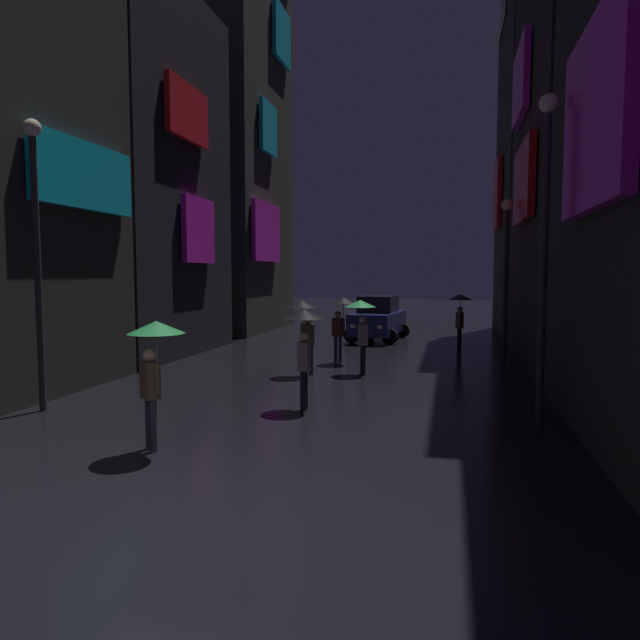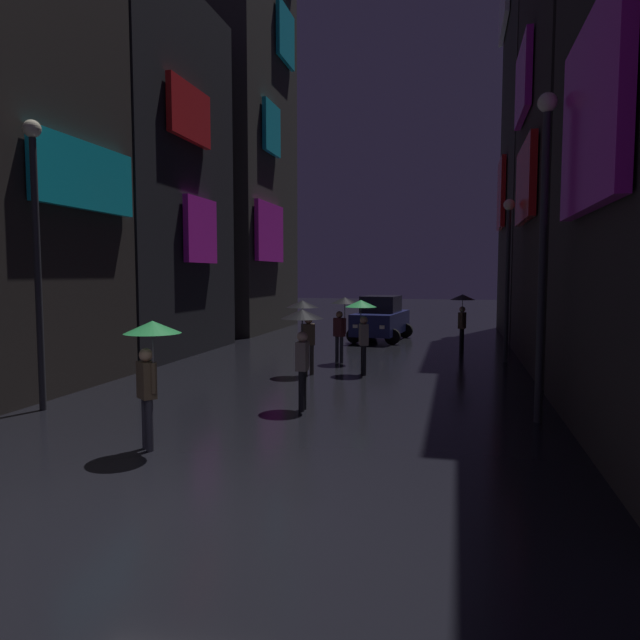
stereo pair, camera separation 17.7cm
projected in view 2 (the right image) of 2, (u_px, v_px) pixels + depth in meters
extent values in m
plane|color=black|center=(148.00, 521.00, 6.61)|extent=(120.00, 120.00, 0.00)
cube|color=#19D8F2|center=(86.00, 176.00, 13.76)|extent=(0.20, 3.72, 1.61)
cube|color=black|center=(141.00, 176.00, 20.09)|extent=(4.00, 7.26, 12.59)
cube|color=#F226D8|center=(201.00, 231.00, 19.97)|extent=(0.20, 2.28, 2.26)
cube|color=red|center=(190.00, 113.00, 18.98)|extent=(0.20, 2.85, 1.83)
cube|color=#33302D|center=(238.00, 97.00, 28.64)|extent=(4.00, 7.83, 23.51)
cube|color=#F226D8|center=(270.00, 233.00, 27.27)|extent=(0.20, 3.70, 2.77)
cube|color=#19D8F2|center=(272.00, 129.00, 27.25)|extent=(0.20, 2.20, 2.37)
cube|color=#19D8F2|center=(286.00, 35.00, 29.12)|extent=(0.20, 2.63, 2.72)
cube|color=#F226D8|center=(592.00, 114.00, 8.51)|extent=(0.20, 3.75, 2.86)
cube|color=#2D2826|center=(601.00, 81.00, 17.01)|extent=(4.00, 8.53, 17.24)
cube|color=red|center=(525.00, 183.00, 16.90)|extent=(0.20, 3.66, 2.27)
cube|color=#F226D8|center=(523.00, 82.00, 18.06)|extent=(0.20, 3.14, 2.28)
cube|color=#33302D|center=(555.00, 102.00, 25.26)|extent=(4.00, 7.86, 20.92)
cube|color=red|center=(501.00, 194.00, 26.56)|extent=(0.20, 2.58, 3.17)
cube|color=white|center=(504.00, 7.00, 27.06)|extent=(0.20, 4.18, 2.10)
cylinder|color=black|center=(462.00, 340.00, 21.12)|extent=(0.12, 0.12, 0.85)
cylinder|color=black|center=(461.00, 340.00, 20.96)|extent=(0.12, 0.12, 0.85)
cube|color=brown|center=(462.00, 320.00, 20.98)|extent=(0.30, 0.39, 0.60)
sphere|color=tan|center=(462.00, 309.00, 20.95)|extent=(0.22, 0.22, 0.22)
cylinder|color=brown|center=(462.00, 320.00, 20.79)|extent=(0.09, 0.09, 0.50)
cylinder|color=slate|center=(462.00, 310.00, 20.77)|extent=(0.02, 0.02, 0.77)
cone|color=black|center=(463.00, 297.00, 20.73)|extent=(0.90, 0.90, 0.20)
cylinder|color=#2D2D38|center=(146.00, 423.00, 9.33)|extent=(0.12, 0.12, 0.85)
cylinder|color=#2D2D38|center=(150.00, 425.00, 9.19)|extent=(0.12, 0.12, 0.85)
cube|color=brown|center=(147.00, 380.00, 9.20)|extent=(0.40, 0.38, 0.60)
sphere|color=tan|center=(146.00, 355.00, 9.17)|extent=(0.22, 0.22, 0.22)
cylinder|color=brown|center=(154.00, 378.00, 9.09)|extent=(0.09, 0.09, 0.50)
cylinder|color=slate|center=(153.00, 357.00, 9.06)|extent=(0.02, 0.02, 0.77)
cone|color=green|center=(152.00, 327.00, 9.02)|extent=(0.90, 0.90, 0.20)
cylinder|color=black|center=(301.00, 391.00, 11.85)|extent=(0.12, 0.12, 0.85)
cylinder|color=black|center=(304.00, 390.00, 12.02)|extent=(0.12, 0.12, 0.85)
cube|color=gray|center=(302.00, 356.00, 11.87)|extent=(0.22, 0.34, 0.60)
sphere|color=beige|center=(302.00, 337.00, 11.84)|extent=(0.22, 0.22, 0.22)
cylinder|color=gray|center=(302.00, 353.00, 12.06)|extent=(0.09, 0.09, 0.50)
cylinder|color=slate|center=(302.00, 337.00, 12.03)|extent=(0.02, 0.02, 0.77)
cone|color=black|center=(302.00, 314.00, 11.99)|extent=(0.90, 0.90, 0.20)
cylinder|color=#38332D|center=(312.00, 360.00, 16.19)|extent=(0.12, 0.12, 0.85)
cylinder|color=#38332D|center=(305.00, 360.00, 16.16)|extent=(0.12, 0.12, 0.85)
cube|color=brown|center=(309.00, 334.00, 16.12)|extent=(0.40, 0.33, 0.60)
sphere|color=#9E7051|center=(309.00, 320.00, 16.08)|extent=(0.22, 0.22, 0.22)
cylinder|color=brown|center=(302.00, 333.00, 16.04)|extent=(0.09, 0.09, 0.50)
cylinder|color=slate|center=(302.00, 321.00, 16.01)|extent=(0.02, 0.02, 0.77)
cone|color=black|center=(302.00, 304.00, 15.97)|extent=(0.90, 0.90, 0.20)
cylinder|color=#2D2D38|center=(337.00, 349.00, 18.44)|extent=(0.12, 0.12, 0.85)
cylinder|color=#2D2D38|center=(341.00, 350.00, 18.32)|extent=(0.12, 0.12, 0.85)
cube|color=#4C1E23|center=(339.00, 327.00, 18.32)|extent=(0.40, 0.34, 0.60)
sphere|color=#9E7051|center=(339.00, 315.00, 18.29)|extent=(0.22, 0.22, 0.22)
cylinder|color=#4C1E23|center=(345.00, 326.00, 18.24)|extent=(0.09, 0.09, 0.50)
cylinder|color=slate|center=(345.00, 315.00, 18.22)|extent=(0.02, 0.02, 0.77)
cone|color=black|center=(345.00, 300.00, 18.18)|extent=(0.90, 0.90, 0.20)
cylinder|color=black|center=(364.00, 360.00, 16.08)|extent=(0.12, 0.12, 0.85)
cylinder|color=black|center=(363.00, 359.00, 16.26)|extent=(0.12, 0.12, 0.85)
cube|color=gray|center=(364.00, 335.00, 16.11)|extent=(0.32, 0.40, 0.60)
sphere|color=tan|center=(364.00, 320.00, 16.08)|extent=(0.22, 0.22, 0.22)
cylinder|color=gray|center=(361.00, 332.00, 16.28)|extent=(0.09, 0.09, 0.50)
cylinder|color=slate|center=(361.00, 320.00, 16.25)|extent=(0.02, 0.02, 0.77)
cone|color=green|center=(361.00, 304.00, 16.21)|extent=(0.90, 0.90, 0.20)
cube|color=navy|center=(381.00, 323.00, 24.57)|extent=(2.13, 4.26, 0.90)
cube|color=black|center=(381.00, 304.00, 24.51)|extent=(1.63, 1.99, 0.70)
cylinder|color=black|center=(393.00, 337.00, 23.09)|extent=(0.66, 0.29, 0.64)
cylinder|color=black|center=(354.00, 335.00, 23.63)|extent=(0.66, 0.29, 0.64)
cylinder|color=black|center=(405.00, 331.00, 25.59)|extent=(0.66, 0.29, 0.64)
cylinder|color=black|center=(370.00, 329.00, 26.13)|extent=(0.66, 0.29, 0.64)
cube|color=white|center=(382.00, 327.00, 22.44)|extent=(0.21, 0.08, 0.14)
cube|color=white|center=(355.00, 326.00, 22.81)|extent=(0.21, 0.08, 0.14)
cylinder|color=#2D2D33|center=(507.00, 287.00, 18.32)|extent=(0.14, 0.14, 4.88)
sphere|color=#F9EFCC|center=(509.00, 205.00, 18.11)|extent=(0.36, 0.36, 0.36)
cylinder|color=#2D2D33|center=(542.00, 271.00, 10.78)|extent=(0.14, 0.14, 5.85)
sphere|color=#F9EFCC|center=(547.00, 102.00, 10.53)|extent=(0.36, 0.36, 0.36)
cylinder|color=#2D2D33|center=(38.00, 276.00, 11.77)|extent=(0.14, 0.14, 5.61)
sphere|color=#F9EFCC|center=(32.00, 129.00, 11.53)|extent=(0.36, 0.36, 0.36)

